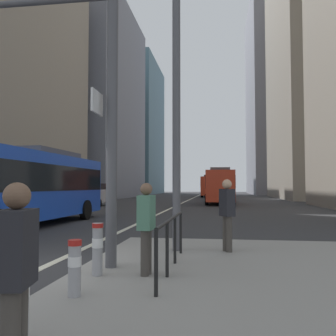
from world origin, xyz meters
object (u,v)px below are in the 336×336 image
Objects in this scene: city_bus_blue_oncoming at (26,183)px; pedestrian_far at (15,274)px; street_lamp_post at (176,45)px; city_bus_red_distant at (211,185)px; car_oncoming_mid at (95,194)px; bollard_left at (20,295)px; city_bus_red_receding at (220,185)px; bollard_right at (75,265)px; bollard_back at (97,246)px; pedestrian_walking at (227,211)px; traffic_signal_gantry at (8,70)px; pedestrian_waiting at (146,224)px; car_receding_near at (214,192)px.

city_bus_blue_oncoming is 7.09× the size of pedestrian_far.
city_bus_red_distant is at bearing 90.30° from street_lamp_post.
car_oncoming_mid is 28.09m from bollard_left.
city_bus_red_receding is 32.72m from bollard_left.
bollard_back is (-0.08, 1.22, 0.06)m from bollard_right.
pedestrian_walking is (10.82, -21.30, 0.13)m from car_oncoming_mid.
car_oncoming_mid reaches higher than bollard_right.
city_bus_blue_oncoming is 0.99× the size of city_bus_red_distant.
traffic_signal_gantry is at bearing -93.40° from city_bus_red_distant.
traffic_signal_gantry is at bearing 123.34° from pedestrian_far.
city_bus_blue_oncoming reaches higher than pedestrian_waiting.
city_bus_red_receding is 2.58× the size of car_oncoming_mid.
bollard_back is 3.59m from pedestrian_far.
traffic_signal_gantry is at bearing 124.51° from bollard_left.
traffic_signal_gantry reaches higher than pedestrian_far.
pedestrian_walking is at bearing 59.98° from bollard_right.
pedestrian_waiting is at bearing -49.34° from city_bus_blue_oncoming.
car_oncoming_mid is 25.43m from bollard_back.
bollard_right is (-0.76, -52.97, -1.24)m from city_bus_red_distant.
bollard_left is at bearing -72.11° from car_oncoming_mid.
street_lamp_post is 4.98× the size of pedestrian_far.
pedestrian_waiting is at bearing -120.39° from pedestrian_walking.
bollard_back is (-1.50, -40.19, -0.33)m from car_receding_near.
traffic_signal_gantry is at bearing -148.63° from street_lamp_post.
street_lamp_post reaches higher than bollard_left.
car_oncoming_mid is at bearing -151.10° from city_bus_red_receding.
traffic_signal_gantry is 4.10× the size of pedestrian_waiting.
bollard_back reaches higher than bollard_left.
city_bus_blue_oncoming is 6.98× the size of pedestrian_waiting.
city_bus_red_receding is 29.65m from traffic_signal_gantry.
bollard_right is 0.46× the size of pedestrian_walking.
car_receding_near is 39.84m from traffic_signal_gantry.
street_lamp_post is 9.28× the size of bollard_left.
street_lamp_post is (-0.40, -37.53, 4.29)m from car_receding_near.
city_bus_red_receding is at bearing 28.90° from car_oncoming_mid.
city_bus_red_receding is at bearing -86.41° from city_bus_red_distant.
bollard_right is at bearing -91.96° from car_receding_near.
bollard_back is at bearing -112.47° from street_lamp_post.
car_oncoming_mid reaches higher than pedestrian_waiting.
car_oncoming_mid is 4.85× the size of bollard_left.
city_bus_blue_oncoming is at bearing 119.28° from pedestrian_far.
street_lamp_post is at bearing 31.37° from traffic_signal_gantry.
city_bus_red_receding is 10.37m from car_receding_near.
city_bus_red_distant is 1.71× the size of traffic_signal_gantry.
city_bus_blue_oncoming is 14.19× the size of bollard_right.
car_receding_near is 2.49× the size of pedestrian_walking.
city_bus_red_distant is at bearing 71.44° from car_oncoming_mid.
car_receding_near is at bearing 87.86° from bollard_back.
street_lamp_post is 4.91× the size of pedestrian_waiting.
bollard_right is at bearing -56.97° from city_bus_blue_oncoming.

